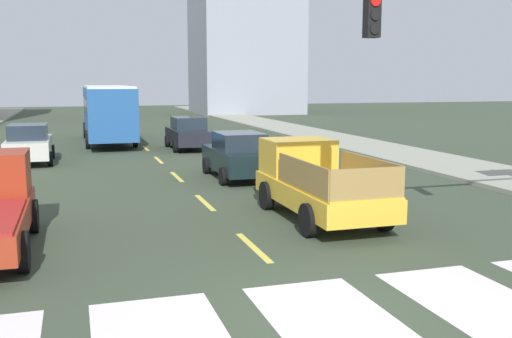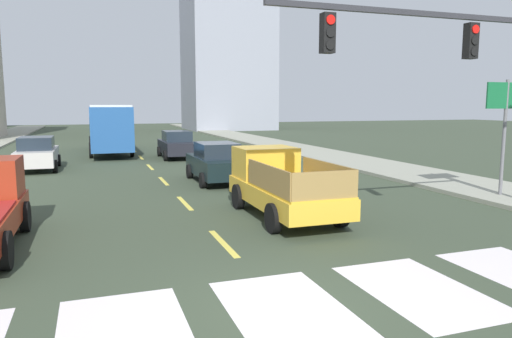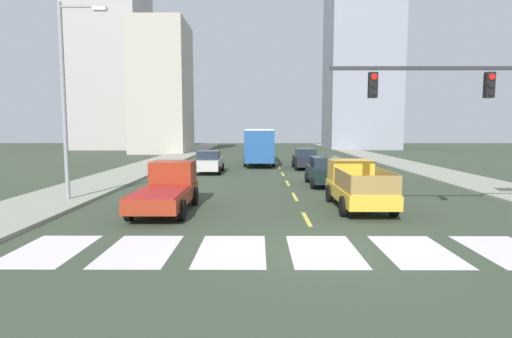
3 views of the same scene
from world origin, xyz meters
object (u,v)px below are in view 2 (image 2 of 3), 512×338
(pickup_stakebed, at_px, (280,184))
(sedan_mid, at_px, (177,144))
(traffic_signal_gantry, at_px, (507,69))
(direction_sign_green, at_px, (505,113))
(sedan_far, at_px, (216,162))
(city_bus, at_px, (109,125))
(sedan_near_left, at_px, (37,153))

(pickup_stakebed, xyz_separation_m, sedan_mid, (-0.33, 16.45, -0.08))
(traffic_signal_gantry, distance_m, direction_sign_green, 5.28)
(sedan_far, relative_size, traffic_signal_gantry, 0.45)
(sedan_mid, bearing_deg, traffic_signal_gantry, -78.15)
(traffic_signal_gantry, relative_size, direction_sign_green, 2.31)
(sedan_far, xyz_separation_m, direction_sign_green, (8.62, -6.95, 2.17))
(sedan_far, bearing_deg, pickup_stakebed, -89.29)
(city_bus, bearing_deg, sedan_far, -75.35)
(city_bus, distance_m, sedan_far, 15.15)
(sedan_mid, distance_m, traffic_signal_gantry, 21.18)
(sedan_far, height_order, traffic_signal_gantry, traffic_signal_gantry)
(traffic_signal_gantry, height_order, direction_sign_green, traffic_signal_gantry)
(traffic_signal_gantry, bearing_deg, pickup_stakebed, 139.51)
(sedan_far, xyz_separation_m, sedan_near_left, (-7.73, 6.70, 0.00))
(direction_sign_green, bearing_deg, sedan_near_left, 140.16)
(sedan_far, distance_m, direction_sign_green, 11.28)
(pickup_stakebed, bearing_deg, sedan_near_left, 122.14)
(sedan_near_left, distance_m, traffic_signal_gantry, 21.54)
(pickup_stakebed, distance_m, sedan_near_left, 15.51)
(pickup_stakebed, distance_m, direction_sign_green, 8.59)
(pickup_stakebed, bearing_deg, sedan_mid, 92.08)
(pickup_stakebed, distance_m, traffic_signal_gantry, 6.83)
(sedan_far, xyz_separation_m, traffic_signal_gantry, (4.85, -10.45, 3.37))
(sedan_near_left, relative_size, sedan_mid, 1.00)
(sedan_far, xyz_separation_m, sedan_mid, (-0.03, 9.88, 0.00))
(city_bus, height_order, direction_sign_green, direction_sign_green)
(direction_sign_green, bearing_deg, sedan_mid, 117.20)
(city_bus, distance_m, sedan_near_left, 8.85)
(sedan_far, relative_size, sedan_mid, 1.00)
(sedan_near_left, xyz_separation_m, sedan_mid, (7.71, 3.18, 0.00))
(city_bus, height_order, sedan_mid, city_bus)
(sedan_mid, bearing_deg, direction_sign_green, -64.44)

